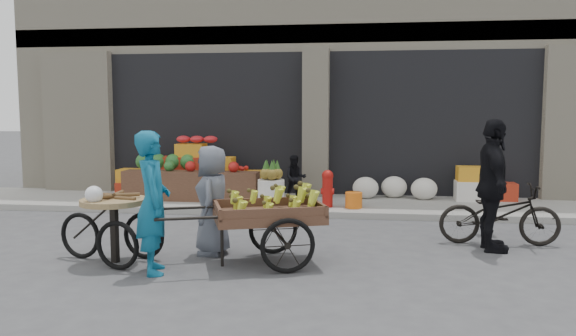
# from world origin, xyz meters

# --- Properties ---
(ground) EXTENTS (80.00, 80.00, 0.00)m
(ground) POSITION_xyz_m (0.00, 0.00, 0.00)
(ground) COLOR #424244
(ground) RESTS_ON ground
(sidewalk) EXTENTS (18.00, 2.20, 0.12)m
(sidewalk) POSITION_xyz_m (0.00, 4.10, 0.06)
(sidewalk) COLOR gray
(sidewalk) RESTS_ON ground
(building) EXTENTS (14.00, 6.45, 7.00)m
(building) POSITION_xyz_m (0.00, 8.03, 3.37)
(building) COLOR beige
(building) RESTS_ON ground
(fruit_display) EXTENTS (3.10, 1.12, 1.24)m
(fruit_display) POSITION_xyz_m (-2.48, 4.38, 0.67)
(fruit_display) COLOR #AA2B17
(fruit_display) RESTS_ON sidewalk
(pineapple_bin) EXTENTS (0.52, 0.52, 0.50)m
(pineapple_bin) POSITION_xyz_m (-0.75, 3.60, 0.37)
(pineapple_bin) COLOR silver
(pineapple_bin) RESTS_ON sidewalk
(fire_hydrant) EXTENTS (0.22, 0.22, 0.71)m
(fire_hydrant) POSITION_xyz_m (0.35, 3.55, 0.50)
(fire_hydrant) COLOR #A5140F
(fire_hydrant) RESTS_ON sidewalk
(orange_bucket) EXTENTS (0.32, 0.32, 0.30)m
(orange_bucket) POSITION_xyz_m (0.85, 3.50, 0.27)
(orange_bucket) COLOR orange
(orange_bucket) RESTS_ON sidewalk
(right_bay_goods) EXTENTS (3.35, 0.60, 0.70)m
(right_bay_goods) POSITION_xyz_m (2.61, 4.70, 0.41)
(right_bay_goods) COLOR silver
(right_bay_goods) RESTS_ON sidewalk
(seated_person) EXTENTS (0.51, 0.43, 0.93)m
(seated_person) POSITION_xyz_m (-0.35, 4.20, 0.58)
(seated_person) COLOR black
(seated_person) RESTS_ON sidewalk
(banana_cart) EXTENTS (2.47, 1.61, 0.96)m
(banana_cart) POSITION_xyz_m (-0.22, -0.11, 0.70)
(banana_cart) COLOR brown
(banana_cart) RESTS_ON ground
(vendor_woman) EXTENTS (0.62, 0.74, 1.73)m
(vendor_woman) POSITION_xyz_m (-1.49, -0.66, 0.86)
(vendor_woman) COLOR #105D81
(vendor_woman) RESTS_ON ground
(tricycle_cart) EXTENTS (1.46, 1.00, 0.95)m
(tricycle_cart) POSITION_xyz_m (-2.17, -0.29, 0.57)
(tricycle_cart) COLOR #9E7F51
(tricycle_cart) RESTS_ON ground
(vendor_grey) EXTENTS (0.54, 0.77, 1.49)m
(vendor_grey) POSITION_xyz_m (-1.02, 0.30, 0.75)
(vendor_grey) COLOR slate
(vendor_grey) RESTS_ON ground
(bicycle) EXTENTS (1.72, 0.62, 0.90)m
(bicycle) POSITION_xyz_m (3.01, 1.38, 0.45)
(bicycle) COLOR black
(bicycle) RESTS_ON ground
(cyclist) EXTENTS (0.47, 1.09, 1.86)m
(cyclist) POSITION_xyz_m (2.81, 0.98, 0.93)
(cyclist) COLOR black
(cyclist) RESTS_ON ground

